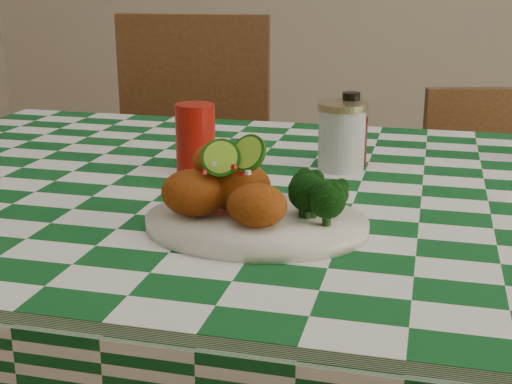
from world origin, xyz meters
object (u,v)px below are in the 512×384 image
(red_tumbler, at_px, (195,139))
(wooden_chair_left, at_px, (182,198))
(mason_jar, at_px, (342,136))
(plate, at_px, (256,223))
(ketchup_bottle, at_px, (350,129))
(wooden_chair_right, at_px, (505,257))
(fried_chicken_pile, at_px, (239,178))

(red_tumbler, bearing_deg, wooden_chair_left, 112.56)
(red_tumbler, height_order, mason_jar, red_tumbler)
(plate, distance_m, wooden_chair_left, 1.08)
(plate, height_order, red_tumbler, red_tumbler)
(ketchup_bottle, xyz_separation_m, wooden_chair_right, (0.36, 0.55, -0.44))
(red_tumbler, bearing_deg, mason_jar, 18.20)
(fried_chicken_pile, distance_m, ketchup_bottle, 0.39)
(fried_chicken_pile, bearing_deg, wooden_chair_left, 114.77)
(red_tumbler, relative_size, ketchup_bottle, 0.91)
(plate, distance_m, wooden_chair_right, 1.10)
(mason_jar, bearing_deg, wooden_chair_left, 131.82)
(fried_chicken_pile, height_order, wooden_chair_left, wooden_chair_left)
(fried_chicken_pile, bearing_deg, ketchup_bottle, 74.24)
(fried_chicken_pile, height_order, red_tumbler, fried_chicken_pile)
(mason_jar, relative_size, wooden_chair_left, 0.12)
(plate, height_order, ketchup_bottle, ketchup_bottle)
(ketchup_bottle, distance_m, wooden_chair_left, 0.85)
(plate, xyz_separation_m, red_tumbler, (-0.18, 0.26, 0.05))
(fried_chicken_pile, relative_size, mason_jar, 1.40)
(red_tumbler, relative_size, wooden_chair_right, 0.15)
(fried_chicken_pile, bearing_deg, red_tumbler, 120.04)
(plate, relative_size, red_tumbler, 2.54)
(red_tumbler, xyz_separation_m, mason_jar, (0.25, 0.08, -0.00))
(red_tumbler, bearing_deg, fried_chicken_pile, -59.96)
(ketchup_bottle, height_order, wooden_chair_right, ketchup_bottle)
(fried_chicken_pile, relative_size, red_tumbler, 1.39)
(plate, bearing_deg, wooden_chair_right, 64.79)
(plate, relative_size, ketchup_bottle, 2.31)
(fried_chicken_pile, relative_size, wooden_chair_left, 0.17)
(fried_chicken_pile, xyz_separation_m, red_tumbler, (-0.15, 0.26, -0.01))
(mason_jar, bearing_deg, fried_chicken_pile, -105.62)
(ketchup_bottle, relative_size, wooden_chair_left, 0.13)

